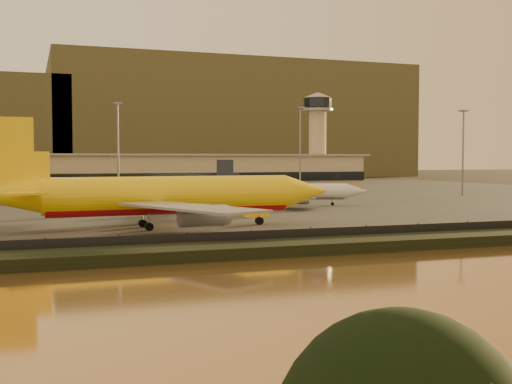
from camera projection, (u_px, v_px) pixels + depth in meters
ground at (261, 236)px, 93.07m from camera, size 900.00×900.00×0.00m
embankment at (309, 247)px, 77.03m from camera, size 320.00×7.00×1.40m
tarmac at (147, 198)px, 182.49m from camera, size 320.00×220.00×0.20m
perimeter_fence at (296, 238)px, 80.77m from camera, size 300.00×0.05×2.20m
terminal_building at (85, 174)px, 206.09m from camera, size 202.00×25.00×12.60m
control_tower at (318, 131)px, 238.59m from camera, size 11.20×11.20×35.50m
apron_light_masts at (217, 142)px, 167.85m from camera, size 152.20×12.20×25.40m
distant_hills at (47, 127)px, 404.56m from camera, size 470.00×160.00×70.00m
dhl_cargo_jet at (165, 196)px, 101.53m from camera, size 57.15×56.10×17.10m
white_narrowbody_jet at (288, 192)px, 150.98m from camera, size 36.35×34.43×10.78m
gse_vehicle_yellow at (257, 211)px, 121.75m from camera, size 5.01×3.56×2.06m
gse_vehicle_white at (132, 213)px, 120.63m from camera, size 3.46×1.66×1.54m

